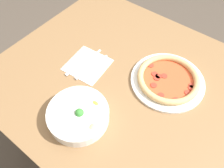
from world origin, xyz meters
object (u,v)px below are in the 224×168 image
Objects in this scene: pizza at (168,79)px; fork at (92,67)px; bowl at (78,115)px; knife at (85,61)px.

fork is (0.30, 0.13, -0.01)m from pizza.
pizza is 0.33m from fork.
bowl reaches higher than pizza.
knife is (0.35, 0.13, -0.01)m from pizza.
bowl is at bearing 63.18° from pizza.
pizza is 1.49× the size of knife.
fork is (0.13, -0.22, -0.03)m from bowl.
knife is at bearing -53.06° from bowl.
knife is at bearing -91.80° from fork.
pizza reaches higher than knife.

